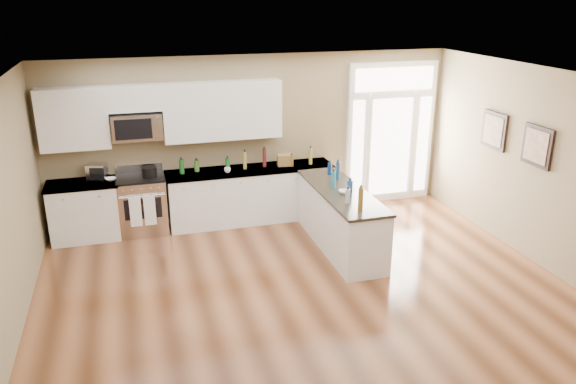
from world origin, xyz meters
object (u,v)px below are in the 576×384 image
(peninsula_cabinet, at_px, (340,221))
(kitchen_range, at_px, (143,204))
(stockpot, at_px, (149,172))
(toaster_oven, at_px, (97,172))

(peninsula_cabinet, bearing_deg, kitchen_range, 153.48)
(stockpot, height_order, toaster_oven, toaster_oven)
(stockpot, xyz_separation_m, toaster_oven, (-0.80, 0.16, 0.02))
(stockpot, bearing_deg, toaster_oven, 168.84)
(peninsula_cabinet, relative_size, kitchen_range, 2.15)
(kitchen_range, xyz_separation_m, stockpot, (0.15, -0.03, 0.56))
(peninsula_cabinet, distance_m, stockpot, 3.15)
(peninsula_cabinet, height_order, toaster_oven, toaster_oven)
(kitchen_range, bearing_deg, toaster_oven, 169.14)
(toaster_oven, bearing_deg, peninsula_cabinet, -7.18)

